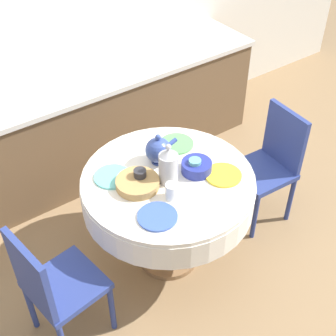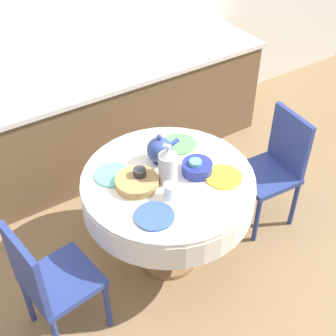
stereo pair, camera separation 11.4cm
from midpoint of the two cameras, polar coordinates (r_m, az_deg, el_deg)
ground_plane at (r=3.49m, az=-0.95°, el=-10.70°), size 12.00×12.00×0.00m
wall_back at (r=3.88m, az=-15.30°, el=17.53°), size 7.00×0.05×2.60m
kitchen_counter at (r=4.00m, az=-11.28°, el=4.92°), size 3.24×0.64×0.90m
dining_table at (r=3.03m, az=-1.08°, el=-3.08°), size 1.11×1.11×0.77m
chair_left at (r=3.54m, az=11.50°, el=0.81°), size 0.43×0.43×0.92m
chair_right at (r=2.80m, az=-15.04°, el=-13.62°), size 0.45×0.45×0.92m
plate_near_left at (r=2.69m, az=-2.51°, el=-5.95°), size 0.23×0.23×0.01m
cup_near_left at (r=2.77m, az=-0.71°, el=-2.84°), size 0.08×0.08×0.10m
plate_near_right at (r=2.96m, az=5.65°, el=-0.87°), size 0.23×0.23×0.01m
cup_near_right at (r=2.95m, az=2.18°, el=0.21°), size 0.08×0.08×0.10m
plate_far_left at (r=2.96m, az=-7.88°, el=-1.07°), size 0.23×0.23×0.01m
cup_far_left at (r=2.88m, az=-4.55°, el=-1.05°), size 0.08×0.08×0.10m
plate_far_right at (r=3.20m, az=0.03°, el=2.97°), size 0.23×0.23×0.01m
cup_far_right at (r=3.04m, az=-1.58°, el=1.68°), size 0.08×0.08×0.10m
coffee_carafe at (r=2.84m, az=-1.10°, el=0.27°), size 0.12×0.12×0.28m
teapot at (r=3.00m, az=-2.26°, el=2.19°), size 0.23×0.17×0.22m
bread_basket at (r=2.87m, az=-4.86°, el=-1.88°), size 0.27×0.27×0.05m
fruit_bowl at (r=2.96m, az=2.40°, el=0.12°), size 0.20×0.20×0.07m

